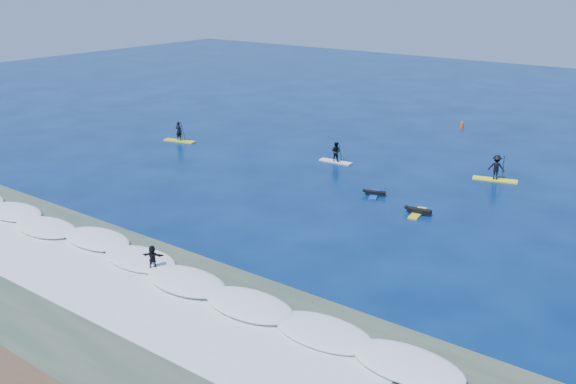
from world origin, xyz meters
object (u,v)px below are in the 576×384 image
Objects in this scene: prone_paddler_near at (418,212)px; wave_surfer at (153,259)px; sup_paddler_center at (336,154)px; marker_buoy at (462,125)px; prone_paddler_far at (374,194)px; sup_paddler_right at (496,169)px; sup_paddler_left at (179,134)px.

wave_surfer is (-7.15, -15.93, 0.60)m from prone_paddler_near.
prone_paddler_near is at bearing 36.55° from wave_surfer.
marker_buoy is at bearing 75.33° from sup_paddler_center.
prone_paddler_far is 23.18m from marker_buoy.
prone_paddler_near is 25.44m from marker_buoy.
sup_paddler_right is at bearing 42.29° from wave_surfer.
sup_paddler_left is 1.71× the size of wave_surfer.
prone_paddler_far is 2.71× the size of marker_buoy.
sup_paddler_center is 12.51m from sup_paddler_right.
prone_paddler_near is (10.67, -6.72, -0.57)m from sup_paddler_center.
sup_paddler_center is at bearing 69.54° from wave_surfer.
marker_buoy is at bearing 34.64° from sup_paddler_left.
sup_paddler_left is 15.39m from sup_paddler_center.
sup_paddler_left is 1.51× the size of prone_paddler_far.
marker_buoy is (-7.24, 24.39, 0.17)m from prone_paddler_near.
sup_paddler_left reaches higher than wave_surfer.
sup_paddler_left is 1.35× the size of prone_paddler_near.
wave_surfer is 2.39× the size of marker_buoy.
sup_paddler_left is 0.94× the size of sup_paddler_right.
wave_surfer is at bearing 146.89° from prone_paddler_near.
marker_buoy is (-3.22, 22.95, 0.19)m from prone_paddler_far.
prone_paddler_far is 1.13× the size of wave_surfer.
sup_paddler_right is 1.81× the size of wave_surfer.
sup_paddler_left is 27.08m from wave_surfer.
sup_paddler_center reaches higher than prone_paddler_near.
sup_paddler_right is (12.11, 3.14, 0.15)m from sup_paddler_center.
sup_paddler_left is 4.09× the size of marker_buoy.
sup_paddler_center is 18.00m from marker_buoy.
sup_paddler_right is 10.07m from prone_paddler_far.
sup_paddler_center is at bearing 179.07° from sup_paddler_right.
prone_paddler_far is at bearing 61.41° from prone_paddler_near.
sup_paddler_right is 4.33× the size of marker_buoy.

